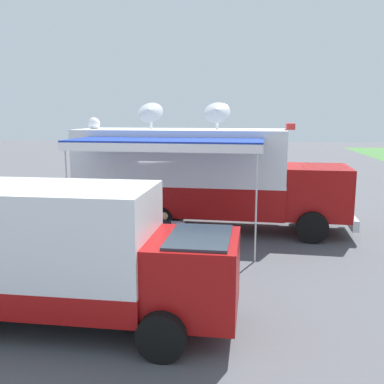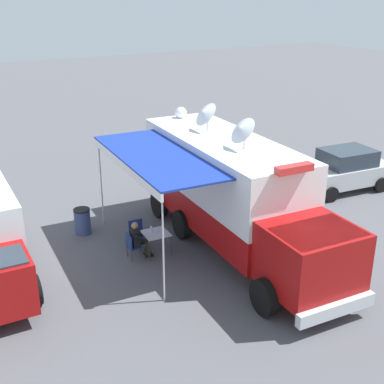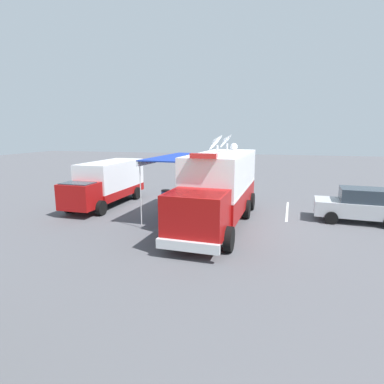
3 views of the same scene
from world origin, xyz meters
TOP-DOWN VIEW (x-y plane):
  - ground_plane at (0.00, 0.00)m, footprint 100.00×100.00m
  - lot_stripe at (-3.46, -2.69)m, footprint 0.38×4.80m
  - command_truck at (0.07, 0.75)m, footprint 5.16×9.61m
  - folding_table at (2.49, -0.01)m, footprint 0.84×0.84m
  - water_bottle at (2.59, -0.13)m, footprint 0.07×0.07m
  - folding_chair_at_table at (3.29, -0.05)m, footprint 0.51×0.51m
  - folding_chair_beside_table at (2.78, -0.86)m, footprint 0.51×0.51m
  - seated_responder at (3.10, -0.04)m, footprint 0.68×0.57m
  - trash_bin at (4.07, -2.62)m, footprint 0.57×0.57m
  - traffic_cone at (-0.66, -4.92)m, footprint 0.36×0.36m
  - support_truck at (7.58, -1.54)m, footprint 2.49×6.86m
  - car_behind_truck at (-6.90, -1.23)m, footprint 4.34×2.30m

SIDE VIEW (x-z plane):
  - ground_plane at x=0.00m, z-range 0.00..0.00m
  - lot_stripe at x=-3.46m, z-range 0.00..0.01m
  - traffic_cone at x=-0.66m, z-range -0.01..0.57m
  - trash_bin at x=4.07m, z-range 0.00..0.91m
  - folding_chair_at_table at x=3.29m, z-range 0.08..0.95m
  - folding_chair_beside_table at x=2.78m, z-range 0.08..0.95m
  - seated_responder at x=3.10m, z-range 0.03..1.28m
  - folding_table at x=2.49m, z-range 0.31..1.04m
  - water_bottle at x=2.59m, z-range 0.72..0.95m
  - car_behind_truck at x=-6.90m, z-range 0.00..1.76m
  - support_truck at x=7.58m, z-range 0.04..2.74m
  - command_truck at x=0.07m, z-range -0.32..4.21m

